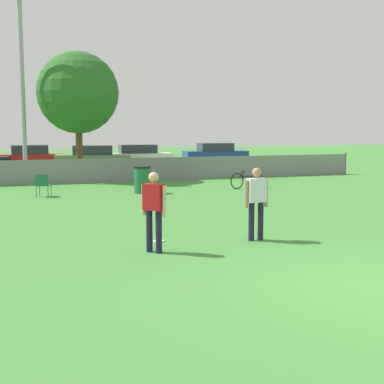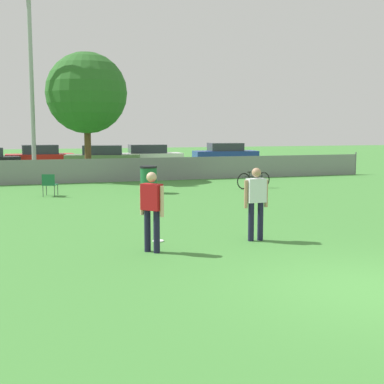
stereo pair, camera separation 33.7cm
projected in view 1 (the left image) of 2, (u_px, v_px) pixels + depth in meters
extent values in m
plane|color=#428438|center=(381.00, 289.00, 8.38)|extent=(120.00, 120.00, 0.00)
cube|color=gray|center=(128.00, 170.00, 25.16)|extent=(24.27, 0.03, 1.10)
cylinder|color=slate|center=(346.00, 163.00, 29.18)|extent=(0.07, 0.07, 1.21)
cylinder|color=#9E9EA3|center=(23.00, 92.00, 24.37)|extent=(0.20, 0.20, 8.32)
cylinder|color=brown|center=(79.00, 152.00, 25.83)|extent=(0.32, 0.32, 2.73)
sphere|color=#286023|center=(78.00, 93.00, 25.49)|extent=(3.89, 3.89, 3.89)
cylinder|color=#191933|center=(251.00, 221.00, 11.91)|extent=(0.13, 0.13, 0.87)
cylinder|color=#191933|center=(261.00, 221.00, 11.99)|extent=(0.13, 0.13, 0.87)
cube|color=silver|center=(256.00, 190.00, 11.87)|extent=(0.42, 0.23, 0.53)
sphere|color=tan|center=(257.00, 172.00, 11.82)|extent=(0.21, 0.21, 0.21)
cylinder|color=tan|center=(246.00, 194.00, 11.79)|extent=(0.08, 0.08, 0.62)
cylinder|color=tan|center=(266.00, 193.00, 11.97)|extent=(0.08, 0.08, 0.62)
cylinder|color=#191933|center=(149.00, 231.00, 10.83)|extent=(0.13, 0.13, 0.87)
cylinder|color=#191933|center=(159.00, 232.00, 10.72)|extent=(0.13, 0.13, 0.87)
cube|color=#B21419|center=(154.00, 197.00, 10.69)|extent=(0.44, 0.46, 0.53)
sphere|color=#D8AD8C|center=(154.00, 177.00, 10.65)|extent=(0.21, 0.21, 0.21)
cylinder|color=#D8AD8C|center=(144.00, 200.00, 10.83)|extent=(0.08, 0.08, 0.62)
cylinder|color=#D8AD8C|center=(164.00, 202.00, 10.58)|extent=(0.08, 0.08, 0.62)
cylinder|color=white|center=(159.00, 241.00, 11.85)|extent=(0.25, 0.25, 0.03)
torus|color=white|center=(159.00, 241.00, 11.85)|extent=(0.26, 0.26, 0.03)
cylinder|color=#333338|center=(51.00, 190.00, 19.81)|extent=(0.02, 0.02, 0.41)
cylinder|color=#333338|center=(40.00, 190.00, 19.81)|extent=(0.02, 0.02, 0.41)
cylinder|color=#333338|center=(48.00, 192.00, 19.39)|extent=(0.02, 0.02, 0.41)
cylinder|color=#333338|center=(36.00, 192.00, 19.39)|extent=(0.02, 0.02, 0.41)
cube|color=#1E663F|center=(44.00, 185.00, 19.58)|extent=(0.60, 0.60, 0.03)
cube|color=#1E663F|center=(42.00, 180.00, 19.33)|extent=(0.46, 0.18, 0.39)
torus|color=black|center=(237.00, 181.00, 22.04)|extent=(0.66, 0.19, 0.67)
torus|color=black|center=(256.00, 180.00, 22.57)|extent=(0.66, 0.19, 0.67)
cylinder|color=black|center=(247.00, 176.00, 22.28)|extent=(0.91, 0.23, 0.04)
cylinder|color=black|center=(243.00, 177.00, 22.17)|extent=(0.03, 0.03, 0.34)
cylinder|color=black|center=(255.00, 176.00, 22.51)|extent=(0.03, 0.03, 0.31)
cube|color=black|center=(243.00, 172.00, 22.15)|extent=(0.17, 0.09, 0.04)
cylinder|color=black|center=(255.00, 172.00, 22.49)|extent=(0.12, 0.44, 0.03)
cylinder|color=#1E6638|center=(142.00, 181.00, 20.65)|extent=(0.63, 0.63, 0.97)
cylinder|color=black|center=(142.00, 167.00, 20.58)|extent=(0.67, 0.67, 0.08)
cylinder|color=black|center=(50.00, 163.00, 33.85)|extent=(0.62, 0.19, 0.61)
cylinder|color=black|center=(52.00, 164.00, 32.38)|extent=(0.62, 0.19, 0.61)
cylinder|color=black|center=(8.00, 164.00, 32.97)|extent=(0.62, 0.19, 0.61)
cylinder|color=black|center=(8.00, 166.00, 31.49)|extent=(0.62, 0.19, 0.61)
cube|color=red|center=(30.00, 160.00, 32.64)|extent=(4.12, 1.89, 0.75)
cube|color=#2D333D|center=(29.00, 149.00, 32.57)|extent=(2.15, 1.63, 0.56)
cylinder|color=black|center=(116.00, 164.00, 32.85)|extent=(0.67, 0.30, 0.65)
cylinder|color=black|center=(116.00, 165.00, 31.30)|extent=(0.67, 0.30, 0.65)
cylinder|color=black|center=(71.00, 164.00, 32.46)|extent=(0.67, 0.30, 0.65)
cylinder|color=black|center=(69.00, 166.00, 30.92)|extent=(0.67, 0.30, 0.65)
cube|color=#59724C|center=(93.00, 161.00, 31.85)|extent=(4.66, 2.62, 0.74)
cube|color=#2D333D|center=(93.00, 150.00, 31.77)|extent=(2.55, 2.00, 0.56)
cylinder|color=black|center=(156.00, 161.00, 35.07)|extent=(0.65, 0.22, 0.64)
cylinder|color=black|center=(161.00, 163.00, 33.69)|extent=(0.65, 0.22, 0.64)
cylinder|color=black|center=(115.00, 162.00, 34.32)|extent=(0.65, 0.22, 0.64)
cylinder|color=black|center=(118.00, 164.00, 32.94)|extent=(0.65, 0.22, 0.64)
cube|color=white|center=(138.00, 159.00, 33.98)|extent=(4.49, 1.93, 0.72)
cube|color=#2D333D|center=(138.00, 149.00, 33.90)|extent=(2.37, 1.60, 0.54)
cylinder|color=black|center=(230.00, 158.00, 38.42)|extent=(0.67, 0.24, 0.65)
cylinder|color=black|center=(237.00, 160.00, 36.89)|extent=(0.67, 0.24, 0.65)
cylinder|color=black|center=(194.00, 159.00, 37.77)|extent=(0.67, 0.24, 0.65)
cylinder|color=black|center=(199.00, 160.00, 36.23)|extent=(0.67, 0.24, 0.65)
cube|color=navy|center=(215.00, 156.00, 37.30)|extent=(4.52, 2.22, 0.73)
cube|color=#2D333D|center=(215.00, 147.00, 37.22)|extent=(2.41, 1.80, 0.55)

